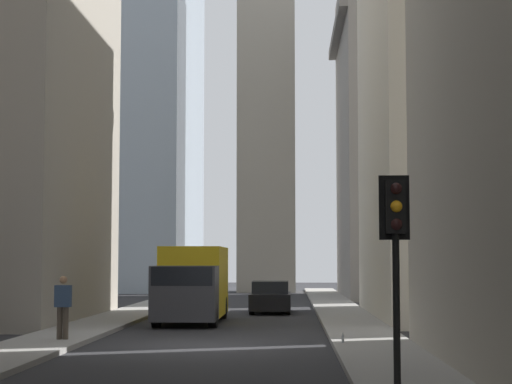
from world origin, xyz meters
name	(u,v)px	position (x,y,z in m)	size (l,w,h in m)	color
ground_plane	(207,346)	(0.00, 0.00, 0.00)	(135.00, 135.00, 0.00)	#262628
sidewalk_right	(45,343)	(0.00, 4.50, 0.07)	(90.00, 2.20, 0.14)	gray
sidewalk_left	(372,344)	(0.00, -4.50, 0.07)	(90.00, 2.20, 0.14)	gray
building_left_far	(421,135)	(31.63, -10.59, 10.24)	(13.62, 10.50, 20.46)	gray
building_left_midfar	(492,57)	(11.78, -10.59, 10.67)	(13.33, 10.50, 21.33)	beige
church_spire	(266,9)	(40.95, -0.55, 21.25)	(4.65, 4.65, 40.63)	#A8A091
delivery_truck	(192,284)	(8.74, 1.40, 1.46)	(6.46, 2.25, 2.84)	yellow
sedan_black	(271,298)	(15.08, -1.40, 0.66)	(4.30, 1.78, 1.42)	black
traffic_light_foreground	(396,232)	(-9.41, -4.04, 2.82)	(0.43, 0.52, 3.65)	black
pedestrian	(63,305)	(0.28, 4.09, 1.10)	(0.26, 0.44, 1.76)	#473D33
discarded_bottle	(343,339)	(-0.42, -3.68, 0.25)	(0.07, 0.07, 0.27)	#999EA3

